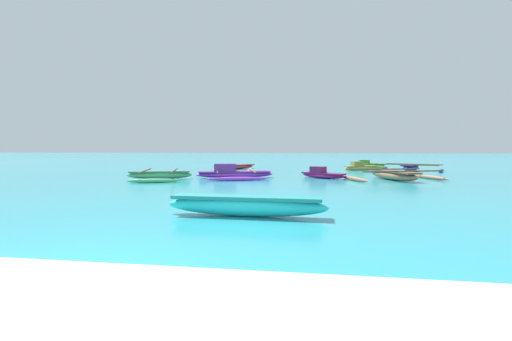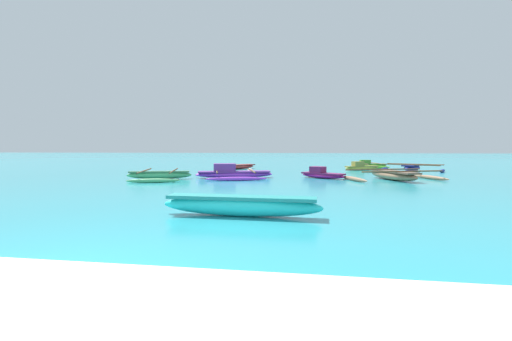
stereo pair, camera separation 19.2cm
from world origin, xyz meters
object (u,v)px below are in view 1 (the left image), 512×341
(moored_boat_0, at_px, (160,175))
(moored_boat_7, at_px, (236,167))
(moored_boat_3, at_px, (322,174))
(moored_boat_8, at_px, (246,205))
(moored_boat_5, at_px, (233,173))
(mooring_buoy_0, at_px, (250,171))
(moored_boat_4, at_px, (411,168))
(moored_boat_1, at_px, (393,175))
(moored_boat_6, at_px, (367,165))
(moored_boat_2, at_px, (360,167))

(moored_boat_0, relative_size, moored_boat_7, 1.46)
(moored_boat_3, relative_size, moored_boat_8, 0.65)
(moored_boat_3, xyz_separation_m, moored_boat_5, (-4.79, -0.49, 0.04))
(moored_boat_7, relative_size, mooring_buoy_0, 8.35)
(moored_boat_0, relative_size, moored_boat_3, 1.85)
(moored_boat_7, bearing_deg, moored_boat_8, -129.18)
(moored_boat_0, bearing_deg, moored_boat_8, -72.13)
(moored_boat_4, bearing_deg, moored_boat_3, 166.99)
(moored_boat_0, bearing_deg, moored_boat_3, -4.43)
(moored_boat_1, xyz_separation_m, moored_boat_8, (-5.77, -10.27, 0.02))
(moored_boat_8, bearing_deg, moored_boat_0, 126.37)
(moored_boat_0, height_order, moored_boat_5, moored_boat_5)
(moored_boat_6, distance_m, mooring_buoy_0, 13.17)
(moored_boat_0, distance_m, moored_boat_8, 10.88)
(moored_boat_8, bearing_deg, moored_boat_5, 105.75)
(moored_boat_6, bearing_deg, moored_boat_8, -114.55)
(moored_boat_4, height_order, moored_boat_6, moored_boat_6)
(moored_boat_6, bearing_deg, moored_boat_0, -141.23)
(moored_boat_7, xyz_separation_m, moored_boat_8, (3.96, -18.16, 0.07))
(moored_boat_1, bearing_deg, moored_boat_7, -149.18)
(moored_boat_4, bearing_deg, moored_boat_7, 118.21)
(moored_boat_2, distance_m, moored_boat_7, 9.37)
(moored_boat_5, distance_m, moored_boat_6, 15.43)
(moored_boat_0, height_order, moored_boat_3, moored_boat_3)
(moored_boat_4, bearing_deg, moored_boat_6, 53.35)
(moored_boat_1, xyz_separation_m, moored_boat_3, (-3.50, 0.51, -0.03))
(moored_boat_2, xyz_separation_m, moored_boat_6, (1.25, 4.32, -0.02))
(moored_boat_3, distance_m, moored_boat_4, 9.50)
(moored_boat_1, relative_size, moored_boat_2, 1.83)
(moored_boat_0, xyz_separation_m, moored_boat_8, (6.14, -8.98, 0.05))
(moored_boat_5, distance_m, moored_boat_8, 10.59)
(moored_boat_3, xyz_separation_m, moored_boat_6, (4.38, 11.91, -0.01))
(moored_boat_1, bearing_deg, moored_boat_0, -103.99)
(moored_boat_1, relative_size, mooring_buoy_0, 13.47)
(moored_boat_2, bearing_deg, mooring_buoy_0, -172.65)
(moored_boat_1, distance_m, mooring_buoy_0, 8.13)
(moored_boat_5, height_order, moored_boat_8, moored_boat_5)
(moored_boat_2, height_order, moored_boat_7, moored_boat_2)
(moored_boat_1, xyz_separation_m, mooring_buoy_0, (-7.75, 2.46, -0.06))
(moored_boat_0, distance_m, mooring_buoy_0, 5.61)
(moored_boat_4, bearing_deg, moored_boat_8, -176.12)
(moored_boat_0, relative_size, moored_boat_1, 0.91)
(mooring_buoy_0, bearing_deg, moored_boat_7, 110.17)
(moored_boat_4, height_order, moored_boat_7, moored_boat_4)
(moored_boat_6, bearing_deg, moored_boat_3, -118.41)
(moored_boat_3, relative_size, moored_boat_4, 0.59)
(moored_boat_4, relative_size, moored_boat_8, 1.10)
(moored_boat_4, distance_m, moored_boat_6, 5.43)
(moored_boat_0, xyz_separation_m, mooring_buoy_0, (4.17, 3.76, -0.02))
(moored_boat_2, xyz_separation_m, moored_boat_8, (-5.40, -18.37, 0.04))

